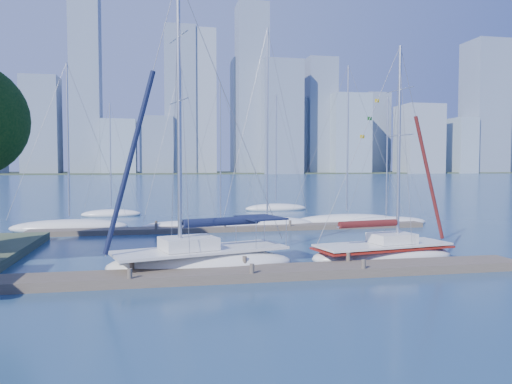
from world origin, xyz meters
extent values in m
plane|color=navy|center=(0.00, 0.00, 0.00)|extent=(700.00, 700.00, 0.00)
cube|color=#4C4337|center=(0.00, 0.00, 0.20)|extent=(26.00, 2.00, 0.40)
cube|color=#4C4337|center=(2.00, 16.00, 0.18)|extent=(30.00, 1.80, 0.36)
cube|color=#38472D|center=(0.00, 320.00, 0.00)|extent=(800.00, 100.00, 1.50)
ellipsoid|color=silver|center=(-1.89, 2.01, 0.26)|extent=(9.20, 5.11, 1.53)
cube|color=silver|center=(-1.89, 2.01, 0.97)|extent=(8.51, 4.71, 0.12)
cube|color=silver|center=(-2.48, 1.84, 1.33)|extent=(2.87, 2.45, 0.56)
cylinder|color=silver|center=(-2.88, 1.73, 7.24)|extent=(0.18, 0.18, 12.43)
cylinder|color=silver|center=(-0.88, 2.29, 2.15)|extent=(4.02, 1.21, 0.10)
cylinder|color=black|center=(-0.88, 2.29, 2.25)|extent=(3.78, 1.42, 0.41)
cube|color=black|center=(1.14, 2.85, 2.35)|extent=(2.43, 2.84, 0.08)
ellipsoid|color=silver|center=(7.55, 2.54, 0.22)|extent=(7.98, 3.77, 1.34)
cube|color=silver|center=(7.55, 2.54, 0.85)|extent=(7.39, 3.48, 0.11)
cube|color=silver|center=(8.08, 2.63, 1.17)|extent=(2.40, 1.97, 0.49)
cylinder|color=silver|center=(8.44, 2.69, 5.99)|extent=(0.16, 0.16, 10.19)
cylinder|color=silver|center=(6.65, 2.38, 1.88)|extent=(3.59, 0.70, 0.09)
cylinder|color=#4C1710|center=(6.65, 2.38, 1.97)|extent=(3.35, 0.92, 0.36)
cube|color=maroon|center=(7.55, 2.54, 0.70)|extent=(7.56, 3.61, 0.09)
ellipsoid|color=silver|center=(-10.49, 18.60, 0.22)|extent=(9.02, 5.45, 1.23)
cylinder|color=silver|center=(-10.49, 18.60, 6.90)|extent=(0.13, 0.13, 11.56)
ellipsoid|color=silver|center=(-2.06, 17.50, 0.18)|extent=(6.55, 4.46, 0.99)
cylinder|color=silver|center=(-2.06, 17.50, 6.76)|extent=(0.11, 0.11, 11.72)
ellipsoid|color=silver|center=(0.88, 16.71, 0.17)|extent=(6.44, 3.32, 0.94)
cylinder|color=silver|center=(0.88, 16.71, 6.10)|extent=(0.10, 0.10, 10.49)
ellipsoid|color=silver|center=(4.70, 17.36, 0.23)|extent=(8.04, 4.65, 1.24)
cylinder|color=silver|center=(4.70, 17.36, 8.43)|extent=(0.14, 0.14, 14.60)
ellipsoid|color=silver|center=(11.97, 18.75, 0.22)|extent=(9.57, 5.55, 1.21)
cylinder|color=silver|center=(11.97, 18.75, 7.23)|extent=(0.13, 0.13, 12.26)
ellipsoid|color=silver|center=(14.87, 17.28, 0.18)|extent=(7.36, 2.55, 1.01)
cylinder|color=silver|center=(14.87, 17.28, 5.76)|extent=(0.11, 0.11, 9.68)
ellipsoid|color=silver|center=(-8.35, 29.18, 0.18)|extent=(6.02, 4.02, 0.98)
cylinder|color=silver|center=(-8.35, 29.18, 5.95)|extent=(0.11, 0.11, 10.11)
ellipsoid|color=silver|center=(8.99, 32.30, 0.20)|extent=(7.12, 3.05, 1.10)
cylinder|color=silver|center=(8.99, 32.30, 6.87)|extent=(0.12, 0.12, 11.74)
cube|color=slate|center=(-69.73, 287.50, 28.23)|extent=(20.40, 17.63, 56.47)
cube|color=#8F9CAC|center=(-47.55, 309.43, 20.35)|extent=(13.71, 17.61, 40.71)
cube|color=gray|center=(-25.94, 284.92, 16.04)|extent=(19.74, 19.81, 32.08)
cube|color=slate|center=(-4.22, 286.68, 17.28)|extent=(19.65, 16.86, 34.56)
cube|color=#8F9CAC|center=(21.35, 289.48, 44.07)|extent=(20.73, 14.99, 88.14)
cube|color=gray|center=(51.90, 304.67, 37.04)|extent=(14.79, 17.46, 74.08)
cube|color=slate|center=(70.99, 278.50, 34.59)|extent=(24.38, 18.95, 69.18)
cube|color=#8F9CAC|center=(91.42, 294.72, 24.29)|extent=(15.16, 17.11, 48.58)
cube|color=gray|center=(115.77, 279.60, 25.13)|extent=(23.91, 18.80, 50.25)
cube|color=slate|center=(147.05, 309.52, 27.90)|extent=(16.61, 17.52, 55.80)
cube|color=#8F9CAC|center=(164.09, 278.94, 22.24)|extent=(24.75, 23.94, 44.49)
cube|color=gray|center=(194.50, 279.05, 18.30)|extent=(13.24, 21.38, 36.59)
cube|color=slate|center=(213.93, 282.23, 44.36)|extent=(24.07, 23.60, 88.71)
cube|color=#8F9CAC|center=(241.25, 301.60, 31.32)|extent=(16.27, 17.08, 62.63)
cube|color=slate|center=(-45.00, 290.00, 55.08)|extent=(16.94, 18.00, 110.17)
cube|color=slate|center=(10.00, 290.00, 44.69)|extent=(18.57, 18.00, 89.37)
cube|color=slate|center=(55.00, 290.00, 52.81)|extent=(19.14, 18.00, 105.61)
cube|color=slate|center=(100.00, 290.00, 36.99)|extent=(18.78, 18.00, 73.99)
camera|label=1|loc=(-3.86, -21.30, 4.92)|focal=35.00mm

